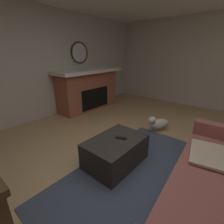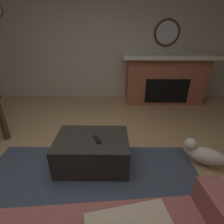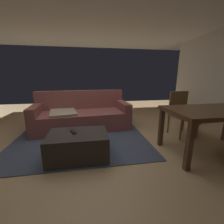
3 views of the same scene
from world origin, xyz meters
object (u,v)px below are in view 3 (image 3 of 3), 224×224
Objects in this scene: dining_chair_north at (181,111)px; couch at (82,115)px; dining_table at (215,114)px; potted_plant at (198,115)px; tv_remote at (73,132)px; ottoman_coffee_table at (78,146)px.

couch is at bearing 159.97° from dining_chair_north.
dining_table is 3.23× the size of potted_plant.
couch is 1.37m from tv_remote.
ottoman_coffee_table is 0.59× the size of dining_table.
potted_plant is (0.91, 1.38, -0.41)m from dining_table.
couch is 1.52× the size of dining_table.
couch reaches higher than dining_table.
dining_table is 0.83m from dining_chair_north.
dining_chair_north is at bearing -20.03° from couch.
dining_table is 1.61× the size of dining_chair_north.
dining_chair_north is 1.11m from potted_plant.
dining_chair_north is (2.20, 0.59, 0.11)m from tv_remote.
ottoman_coffee_table is 0.95× the size of dining_chair_north.
ottoman_coffee_table is 2.20m from dining_table.
dining_table is at bearing -5.03° from ottoman_coffee_table.
dining_table is at bearing -123.56° from potted_plant.
tv_remote is 3.33m from potted_plant.
couch is 14.20× the size of tv_remote.
tv_remote is 2.24m from dining_table.
tv_remote is 0.17× the size of dining_chair_north.
ottoman_coffee_table is at bearing -158.73° from potted_plant.
dining_chair_north reaches higher than ottoman_coffee_table.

